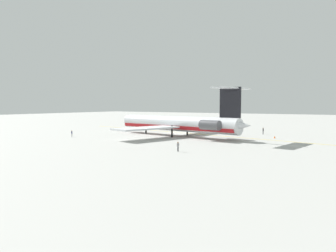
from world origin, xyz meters
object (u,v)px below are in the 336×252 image
at_px(main_jetliner, 180,123).
at_px(safety_cone_nose, 275,137).
at_px(ground_crew_near_tail, 263,130).
at_px(ground_crew_near_nose, 178,145).
at_px(ground_crew_portside, 72,133).

xyz_separation_m(main_jetliner, safety_cone_nose, (-21.63, -7.85, -2.97)).
xyz_separation_m(main_jetliner, ground_crew_near_tail, (-16.65, -16.23, -2.10)).
relative_size(ground_crew_near_nose, ground_crew_near_tail, 0.93).
relative_size(main_jetliner, ground_crew_near_nose, 24.24).
relative_size(main_jetliner, ground_crew_portside, 24.79).
bearing_deg(safety_cone_nose, main_jetliner, 19.95).
xyz_separation_m(main_jetliner, ground_crew_near_nose, (-12.40, 22.54, -2.18)).
relative_size(main_jetliner, safety_cone_nose, 74.02).
relative_size(main_jetliner, ground_crew_near_tail, 22.46).
xyz_separation_m(ground_crew_near_tail, safety_cone_nose, (-4.97, 8.38, -0.87)).
height_order(ground_crew_near_nose, safety_cone_nose, ground_crew_near_nose).
bearing_deg(ground_crew_near_tail, main_jetliner, -3.53).
bearing_deg(ground_crew_near_nose, main_jetliner, -25.76).
xyz_separation_m(ground_crew_near_nose, ground_crew_portside, (34.57, -7.26, -0.02)).
relative_size(ground_crew_near_tail, safety_cone_nose, 3.30).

